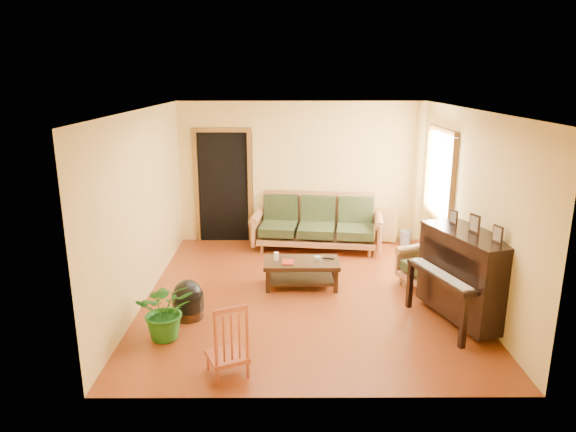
{
  "coord_description": "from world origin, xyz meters",
  "views": [
    {
      "loc": [
        -0.28,
        -6.86,
        3.03
      ],
      "look_at": [
        -0.26,
        0.2,
        1.1
      ],
      "focal_mm": 32.0,
      "sensor_mm": 36.0,
      "label": 1
    }
  ],
  "objects_px": {
    "coffee_table": "(301,273)",
    "ceramic_crock": "(405,238)",
    "red_chair": "(227,338)",
    "armchair": "(431,262)",
    "footstool": "(188,304)",
    "potted_plant": "(166,310)",
    "sofa": "(317,223)",
    "piano": "(466,278)"
  },
  "relations": [
    {
      "from": "sofa",
      "to": "coffee_table",
      "type": "relative_size",
      "value": 2.07
    },
    {
      "from": "coffee_table",
      "to": "footstool",
      "type": "relative_size",
      "value": 2.73
    },
    {
      "from": "footstool",
      "to": "coffee_table",
      "type": "bearing_deg",
      "value": 34.59
    },
    {
      "from": "coffee_table",
      "to": "ceramic_crock",
      "type": "bearing_deg",
      "value": 44.59
    },
    {
      "from": "coffee_table",
      "to": "armchair",
      "type": "bearing_deg",
      "value": -2.71
    },
    {
      "from": "red_chair",
      "to": "coffee_table",
      "type": "bearing_deg",
      "value": 45.89
    },
    {
      "from": "sofa",
      "to": "footstool",
      "type": "relative_size",
      "value": 5.65
    },
    {
      "from": "coffee_table",
      "to": "ceramic_crock",
      "type": "distance_m",
      "value": 2.8
    },
    {
      "from": "footstool",
      "to": "red_chair",
      "type": "xyz_separation_m",
      "value": [
        0.65,
        -1.3,
        0.22
      ]
    },
    {
      "from": "armchair",
      "to": "sofa",
      "type": "bearing_deg",
      "value": 106.34
    },
    {
      "from": "piano",
      "to": "coffee_table",
      "type": "bearing_deg",
      "value": 132.69
    },
    {
      "from": "coffee_table",
      "to": "ceramic_crock",
      "type": "height_order",
      "value": "coffee_table"
    },
    {
      "from": "coffee_table",
      "to": "piano",
      "type": "bearing_deg",
      "value": -28.98
    },
    {
      "from": "armchair",
      "to": "footstool",
      "type": "distance_m",
      "value": 3.51
    },
    {
      "from": "footstool",
      "to": "ceramic_crock",
      "type": "xyz_separation_m",
      "value": [
        3.48,
        2.99,
        -0.06
      ]
    },
    {
      "from": "piano",
      "to": "footstool",
      "type": "distance_m",
      "value": 3.55
    },
    {
      "from": "armchair",
      "to": "red_chair",
      "type": "relative_size",
      "value": 1.01
    },
    {
      "from": "footstool",
      "to": "piano",
      "type": "bearing_deg",
      "value": -1.57
    },
    {
      "from": "piano",
      "to": "sofa",
      "type": "bearing_deg",
      "value": 102.73
    },
    {
      "from": "coffee_table",
      "to": "piano",
      "type": "xyz_separation_m",
      "value": [
        2.03,
        -1.13,
        0.39
      ]
    },
    {
      "from": "piano",
      "to": "footstool",
      "type": "bearing_deg",
      "value": 160.1
    },
    {
      "from": "sofa",
      "to": "red_chair",
      "type": "xyz_separation_m",
      "value": [
        -1.17,
        -4.04,
        -0.08
      ]
    },
    {
      "from": "sofa",
      "to": "potted_plant",
      "type": "height_order",
      "value": "sofa"
    },
    {
      "from": "sofa",
      "to": "piano",
      "type": "distance_m",
      "value": 3.32
    },
    {
      "from": "armchair",
      "to": "potted_plant",
      "type": "bearing_deg",
      "value": 178.09
    },
    {
      "from": "armchair",
      "to": "piano",
      "type": "xyz_separation_m",
      "value": [
        0.15,
        -1.04,
        0.17
      ]
    },
    {
      "from": "ceramic_crock",
      "to": "armchair",
      "type": "bearing_deg",
      "value": -93.01
    },
    {
      "from": "sofa",
      "to": "potted_plant",
      "type": "relative_size",
      "value": 3.11
    },
    {
      "from": "sofa",
      "to": "red_chair",
      "type": "height_order",
      "value": "sofa"
    },
    {
      "from": "potted_plant",
      "to": "sofa",
      "type": "bearing_deg",
      "value": 58.93
    },
    {
      "from": "coffee_table",
      "to": "footstool",
      "type": "distance_m",
      "value": 1.81
    },
    {
      "from": "coffee_table",
      "to": "footstool",
      "type": "height_order",
      "value": "coffee_table"
    },
    {
      "from": "armchair",
      "to": "ceramic_crock",
      "type": "bearing_deg",
      "value": 62.47
    },
    {
      "from": "armchair",
      "to": "footstool",
      "type": "xyz_separation_m",
      "value": [
        -3.37,
        -0.94,
        -0.23
      ]
    },
    {
      "from": "piano",
      "to": "red_chair",
      "type": "xyz_separation_m",
      "value": [
        -2.87,
        -1.2,
        -0.18
      ]
    },
    {
      "from": "footstool",
      "to": "potted_plant",
      "type": "xyz_separation_m",
      "value": [
        -0.16,
        -0.53,
        0.17
      ]
    },
    {
      "from": "piano",
      "to": "potted_plant",
      "type": "distance_m",
      "value": 3.71
    },
    {
      "from": "coffee_table",
      "to": "ceramic_crock",
      "type": "xyz_separation_m",
      "value": [
        1.99,
        1.96,
        -0.07
      ]
    },
    {
      "from": "ceramic_crock",
      "to": "footstool",
      "type": "bearing_deg",
      "value": -139.34
    },
    {
      "from": "sofa",
      "to": "ceramic_crock",
      "type": "relative_size",
      "value": 8.86
    },
    {
      "from": "coffee_table",
      "to": "potted_plant",
      "type": "height_order",
      "value": "potted_plant"
    },
    {
      "from": "coffee_table",
      "to": "potted_plant",
      "type": "distance_m",
      "value": 2.28
    }
  ]
}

